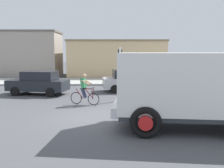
{
  "coord_description": "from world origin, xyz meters",
  "views": [
    {
      "loc": [
        0.54,
        -11.5,
        2.98
      ],
      "look_at": [
        0.8,
        2.5,
        1.2
      ],
      "focal_mm": 42.22,
      "sensor_mm": 36.0,
      "label": 1
    }
  ],
  "objects_px": {
    "car_far_side": "(39,83)",
    "truck_foreground": "(188,86)",
    "car_red_near": "(130,80)",
    "car_white_mid": "(197,80)",
    "pedestrian_near_kerb": "(131,79)",
    "cyclist": "(84,89)",
    "traffic_light_pole": "(120,66)"
  },
  "relations": [
    {
      "from": "car_red_near",
      "to": "car_white_mid",
      "type": "distance_m",
      "value": 5.08
    },
    {
      "from": "car_white_mid",
      "to": "cyclist",
      "type": "bearing_deg",
      "value": -147.44
    },
    {
      "from": "car_red_near",
      "to": "truck_foreground",
      "type": "bearing_deg",
      "value": -81.65
    },
    {
      "from": "cyclist",
      "to": "traffic_light_pole",
      "type": "xyz_separation_m",
      "value": [
        2.01,
        1.03,
        1.2
      ]
    },
    {
      "from": "car_far_side",
      "to": "pedestrian_near_kerb",
      "type": "xyz_separation_m",
      "value": [
        6.52,
        1.94,
        0.03
      ]
    },
    {
      "from": "car_red_near",
      "to": "pedestrian_near_kerb",
      "type": "xyz_separation_m",
      "value": [
        0.19,
        0.63,
        0.03
      ]
    },
    {
      "from": "truck_foreground",
      "to": "car_far_side",
      "type": "height_order",
      "value": "truck_foreground"
    },
    {
      "from": "traffic_light_pole",
      "to": "car_white_mid",
      "type": "xyz_separation_m",
      "value": [
        5.97,
        4.07,
        -1.25
      ]
    },
    {
      "from": "car_white_mid",
      "to": "pedestrian_near_kerb",
      "type": "relative_size",
      "value": 2.63
    },
    {
      "from": "car_white_mid",
      "to": "pedestrian_near_kerb",
      "type": "xyz_separation_m",
      "value": [
        -4.88,
        0.3,
        0.03
      ]
    },
    {
      "from": "cyclist",
      "to": "pedestrian_near_kerb",
      "type": "distance_m",
      "value": 6.23
    },
    {
      "from": "cyclist",
      "to": "car_red_near",
      "type": "distance_m",
      "value": 5.59
    },
    {
      "from": "car_far_side",
      "to": "cyclist",
      "type": "bearing_deg",
      "value": -45.35
    },
    {
      "from": "truck_foreground",
      "to": "car_red_near",
      "type": "distance_m",
      "value": 9.57
    },
    {
      "from": "truck_foreground",
      "to": "car_red_near",
      "type": "xyz_separation_m",
      "value": [
        -1.38,
        9.43,
        -0.85
      ]
    },
    {
      "from": "cyclist",
      "to": "pedestrian_near_kerb",
      "type": "xyz_separation_m",
      "value": [
        3.1,
        5.4,
        -0.02
      ]
    },
    {
      "from": "truck_foreground",
      "to": "car_white_mid",
      "type": "relative_size",
      "value": 1.34
    },
    {
      "from": "car_red_near",
      "to": "car_far_side",
      "type": "relative_size",
      "value": 0.97
    },
    {
      "from": "car_white_mid",
      "to": "pedestrian_near_kerb",
      "type": "bearing_deg",
      "value": 176.46
    },
    {
      "from": "traffic_light_pole",
      "to": "car_far_side",
      "type": "bearing_deg",
      "value": 155.9
    },
    {
      "from": "traffic_light_pole",
      "to": "pedestrian_near_kerb",
      "type": "distance_m",
      "value": 4.67
    },
    {
      "from": "truck_foreground",
      "to": "car_white_mid",
      "type": "bearing_deg",
      "value": 69.3
    },
    {
      "from": "cyclist",
      "to": "traffic_light_pole",
      "type": "height_order",
      "value": "traffic_light_pole"
    },
    {
      "from": "traffic_light_pole",
      "to": "cyclist",
      "type": "bearing_deg",
      "value": -152.92
    },
    {
      "from": "car_far_side",
      "to": "truck_foreground",
      "type": "bearing_deg",
      "value": -46.46
    },
    {
      "from": "truck_foreground",
      "to": "car_white_mid",
      "type": "distance_m",
      "value": 10.47
    },
    {
      "from": "traffic_light_pole",
      "to": "pedestrian_near_kerb",
      "type": "bearing_deg",
      "value": 76.03
    },
    {
      "from": "traffic_light_pole",
      "to": "car_far_side",
      "type": "distance_m",
      "value": 6.08
    },
    {
      "from": "truck_foreground",
      "to": "pedestrian_near_kerb",
      "type": "distance_m",
      "value": 10.16
    },
    {
      "from": "pedestrian_near_kerb",
      "to": "traffic_light_pole",
      "type": "bearing_deg",
      "value": -103.97
    },
    {
      "from": "car_red_near",
      "to": "car_far_side",
      "type": "xyz_separation_m",
      "value": [
        -6.33,
        -1.32,
        0.0
      ]
    },
    {
      "from": "traffic_light_pole",
      "to": "car_white_mid",
      "type": "bearing_deg",
      "value": 34.27
    }
  ]
}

